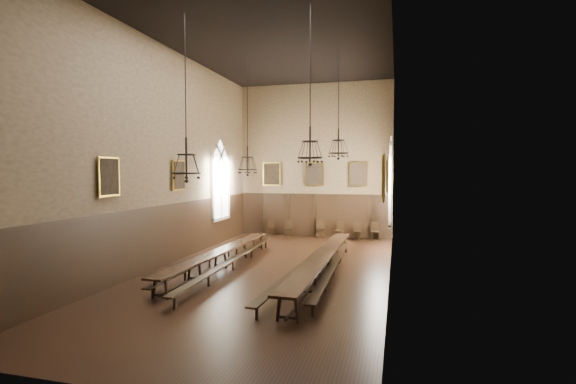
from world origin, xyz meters
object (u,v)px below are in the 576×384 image
at_px(chair_6, 357,234).
at_px(chair_7, 375,235).
at_px(bench_left_inner, 233,263).
at_px(table_left, 221,259).
at_px(bench_right_outer, 334,267).
at_px(chair_5, 339,234).
at_px(chair_2, 288,231).
at_px(chandelier_back_right, 338,146).
at_px(table_right, 322,266).
at_px(bench_left_outer, 210,261).
at_px(chandelier_back_left, 248,162).
at_px(bench_right_inner, 305,267).
at_px(chandelier_front_right, 310,146).
at_px(chair_1, 271,231).
at_px(chair_4, 320,233).
at_px(chandelier_front_left, 186,164).

distance_m(chair_6, chair_7, 1.00).
bearing_deg(bench_left_inner, table_left, 162.47).
xyz_separation_m(table_left, bench_right_outer, (4.54, 0.08, -0.08)).
bearing_deg(chair_5, chair_2, -168.98).
height_order(bench_right_outer, chandelier_back_right, chandelier_back_right).
height_order(table_right, chair_7, chair_7).
distance_m(bench_left_outer, chair_6, 9.80).
bearing_deg(chandelier_back_left, bench_left_inner, -80.84).
bearing_deg(bench_left_inner, bench_right_inner, -1.49).
bearing_deg(table_left, chandelier_front_right, -31.65).
xyz_separation_m(table_left, chair_1, (-0.50, 8.51, -0.10)).
height_order(chair_2, chandelier_back_left, chandelier_back_left).
bearing_deg(table_right, chair_7, 80.53).
distance_m(bench_right_inner, chair_4, 8.77).
relative_size(bench_left_inner, chair_6, 10.56).
distance_m(chair_5, chandelier_back_left, 7.68).
bearing_deg(table_left, bench_right_outer, 1.07).
relative_size(bench_left_outer, chair_6, 9.53).
xyz_separation_m(table_right, chandelier_back_right, (0.21, 2.64, 4.52)).
relative_size(bench_left_outer, chandelier_back_right, 2.06).
distance_m(table_left, chandelier_back_left, 4.82).
xyz_separation_m(bench_right_outer, chandelier_back_left, (-4.42, 2.73, 3.99)).
height_order(table_left, chair_7, chair_7).
xyz_separation_m(table_left, chair_6, (4.63, 8.38, -0.07)).
relative_size(chair_5, chandelier_back_right, 0.22).
distance_m(table_left, chair_7, 10.12).
height_order(table_right, bench_left_inner, table_right).
distance_m(chair_1, chair_4, 3.01).
distance_m(chair_4, chandelier_front_right, 11.95).
distance_m(table_right, chair_1, 10.02).
bearing_deg(chair_4, table_right, -86.75).
distance_m(table_right, chandelier_front_right, 4.78).
height_order(table_right, chandelier_back_right, chandelier_back_right).
bearing_deg(bench_left_inner, chair_5, 70.71).
xyz_separation_m(chair_1, chair_7, (6.13, -0.11, 0.05)).
bearing_deg(chair_7, chandelier_back_right, -116.96).
bearing_deg(chandelier_back_left, chair_6, 50.96).
bearing_deg(chair_4, bench_right_outer, -83.79).
bearing_deg(table_right, chair_4, 100.69).
height_order(bench_right_inner, bench_right_outer, bench_right_inner).
bearing_deg(chair_5, chandelier_front_left, -94.28).
distance_m(bench_right_outer, chair_2, 9.30).
distance_m(chair_1, chandelier_front_left, 11.99).
bearing_deg(chair_6, chandelier_front_right, -88.80).
relative_size(table_left, chair_6, 9.62).
bearing_deg(bench_left_inner, chair_1, 97.28).
bearing_deg(chair_4, chandelier_front_left, -109.67).
bearing_deg(chair_7, bench_left_outer, -141.56).
distance_m(table_right, chair_2, 9.55).
height_order(table_right, chair_4, chair_4).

